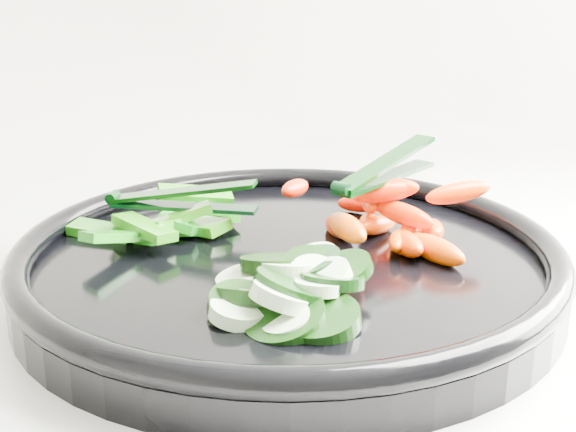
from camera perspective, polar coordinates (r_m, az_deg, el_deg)
name	(u,v)px	position (r m, az deg, el deg)	size (l,w,h in m)	color
veggie_tray	(288,264)	(0.55, 0.00, -3.42)	(0.39, 0.39, 0.04)	black
cucumber_pile	(284,290)	(0.48, -0.28, -5.30)	(0.12, 0.13, 0.04)	black
carrot_pile	(389,217)	(0.58, 7.22, -0.05)	(0.14, 0.16, 0.06)	#FE5A00
pepper_pile	(167,223)	(0.60, -8.63, -0.51)	(0.14, 0.10, 0.04)	#21690A
tong_carrot	(383,171)	(0.58, 6.80, 3.19)	(0.11, 0.06, 0.02)	black
tong_pepper	(178,199)	(0.60, -7.80, 1.21)	(0.10, 0.08, 0.02)	black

